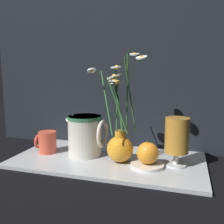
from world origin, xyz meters
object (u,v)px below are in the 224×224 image
vase_with_flowers (120,142)px  tea_glass (177,137)px  yellow_mug (47,142)px  orange_fruit (148,153)px  ceramic_pitcher (86,134)px

vase_with_flowers → tea_glass: bearing=6.9°
yellow_mug → orange_fruit: 0.40m
ceramic_pitcher → tea_glass: bearing=-2.4°
vase_with_flowers → orange_fruit: size_ratio=4.64×
ceramic_pitcher → orange_fruit: size_ratio=2.00×
orange_fruit → vase_with_flowers: bearing=171.9°
vase_with_flowers → yellow_mug: bearing=176.4°
vase_with_flowers → tea_glass: (0.19, 0.02, 0.03)m
ceramic_pitcher → orange_fruit: 0.25m
vase_with_flowers → ceramic_pitcher: vase_with_flowers is taller
yellow_mug → ceramic_pitcher: size_ratio=0.51×
vase_with_flowers → yellow_mug: vase_with_flowers is taller
ceramic_pitcher → tea_glass: (0.33, -0.01, 0.02)m
vase_with_flowers → ceramic_pitcher: bearing=165.6°
tea_glass → orange_fruit: (-0.09, -0.04, -0.05)m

